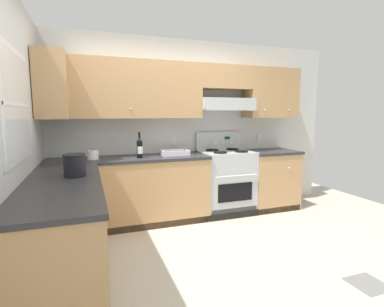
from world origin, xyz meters
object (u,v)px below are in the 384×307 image
Objects in this scene: stove at (226,181)px; bowl at (175,153)px; wine_bottle at (140,148)px; bucket at (75,165)px; paper_towel_roll at (93,155)px.

stove is 3.20× the size of bowl.
wine_bottle is 1.63× the size of bucket.
paper_towel_roll is at bearing -178.37° from bowl.
bucket is (-1.26, -1.06, 0.09)m from bowl.
stove is 2.37m from bucket.
bucket reaches higher than bowl.
bucket is at bearing -99.90° from paper_towel_roll.
stove is at bearing 0.53° from paper_towel_roll.
bucket is at bearing -128.58° from wine_bottle.
bucket is 1.53× the size of paper_towel_roll.
bucket is at bearing -140.07° from bowl.
wine_bottle reaches higher than bucket.
bowl is (0.51, 0.11, -0.11)m from wine_bottle.
wine_bottle is 0.90× the size of bowl.
stove is 8.89× the size of paper_towel_roll.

